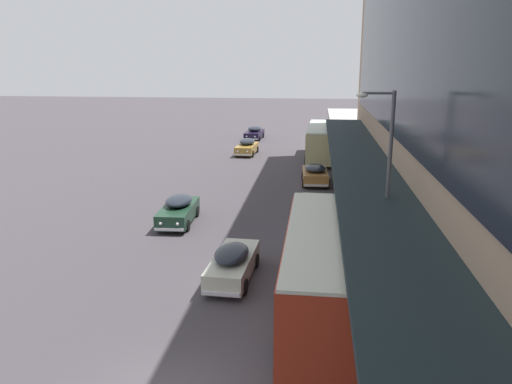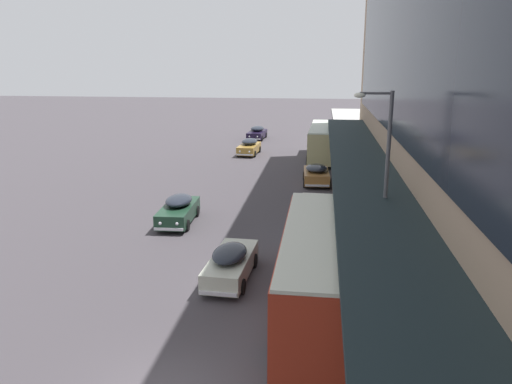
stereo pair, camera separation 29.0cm
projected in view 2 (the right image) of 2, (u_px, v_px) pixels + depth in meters
The scene contains 10 objects.
transit_bus_kerbside_front at pixel (323, 140), 47.72m from camera, with size 2.86×10.71×3.23m.
transit_bus_kerbside_rear at pixel (318, 265), 18.26m from camera, with size 2.82×10.33×3.26m.
sedan_lead_mid at pixel (178, 210), 28.97m from camera, with size 1.97×4.69×1.59m.
sedan_oncoming_rear at pixel (231, 263), 21.39m from camera, with size 1.90×4.73×1.51m.
sedan_trailing_near at pixel (257, 133), 60.72m from camera, with size 2.09×5.03×1.58m.
sedan_far_back at pixel (316, 174), 38.26m from camera, with size 2.16×4.40×1.54m.
sedan_trailing_mid at pixel (249, 147), 50.62m from camera, with size 2.04×4.70×1.60m.
vw_van at pixel (316, 219), 26.29m from camera, with size 2.04×4.62×1.96m.
pedestrian_at_kerb at pixel (412, 284), 18.31m from camera, with size 0.46×0.48×1.86m.
street_lamp at pixel (382, 178), 19.60m from camera, with size 1.50×0.28×7.90m.
Camera 2 is at (4.24, -11.65, 9.08)m, focal length 35.00 mm.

